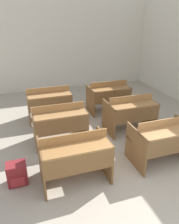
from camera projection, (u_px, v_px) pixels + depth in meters
name	position (u px, v px, depth m)	size (l,w,h in m)	color
wall_back	(64.00, 45.00, 7.73)	(6.35, 0.06, 3.09)	beige
bench_front_left	(75.00, 156.00, 3.48)	(1.09, 0.72, 0.88)	brown
bench_front_right	(163.00, 139.00, 3.94)	(1.09, 0.72, 0.88)	brown
bench_second_left	(60.00, 122.00, 4.57)	(1.09, 0.72, 0.88)	brown
bench_second_right	(130.00, 112.00, 5.05)	(1.09, 0.72, 0.88)	brown
bench_third_left	(49.00, 102.00, 5.62)	(1.09, 0.72, 0.88)	brown
bench_third_right	(109.00, 95.00, 6.10)	(1.09, 0.72, 0.88)	brown
schoolbag	(17.00, 174.00, 3.52)	(0.31, 0.26, 0.38)	maroon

